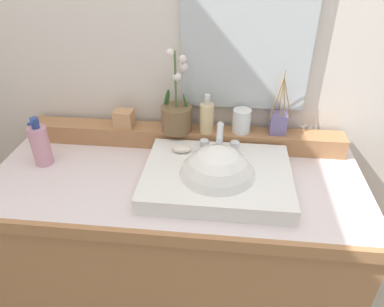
# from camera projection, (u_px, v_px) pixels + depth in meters

# --- Properties ---
(wall_back) EXTENTS (2.98, 0.20, 2.66)m
(wall_back) POSITION_uv_depth(u_px,v_px,m) (188.00, 9.00, 1.34)
(wall_back) COLOR silver
(wall_back) RESTS_ON ground
(vanity_cabinet) EXTENTS (1.32, 0.57, 0.85)m
(vanity_cabinet) POSITION_uv_depth(u_px,v_px,m) (178.00, 260.00, 1.50)
(vanity_cabinet) COLOR #A97449
(vanity_cabinet) RESTS_ON ground
(back_ledge) EXTENTS (1.24, 0.09, 0.07)m
(back_ledge) POSITION_uv_depth(u_px,v_px,m) (184.00, 137.00, 1.44)
(back_ledge) COLOR #A97449
(back_ledge) RESTS_ON vanity_cabinet
(sink_basin) EXTENTS (0.49, 0.38, 0.29)m
(sink_basin) POSITION_uv_depth(u_px,v_px,m) (217.00, 181.00, 1.22)
(sink_basin) COLOR white
(sink_basin) RESTS_ON vanity_cabinet
(soap_bar) EXTENTS (0.07, 0.04, 0.02)m
(soap_bar) POSITION_uv_depth(u_px,v_px,m) (181.00, 149.00, 1.31)
(soap_bar) COLOR silver
(soap_bar) RESTS_ON sink_basin
(potted_plant) EXTENTS (0.12, 0.12, 0.32)m
(potted_plant) POSITION_uv_depth(u_px,v_px,m) (177.00, 114.00, 1.38)
(potted_plant) COLOR brown
(potted_plant) RESTS_ON back_ledge
(soap_dispenser) EXTENTS (0.05, 0.05, 0.15)m
(soap_dispenser) POSITION_uv_depth(u_px,v_px,m) (207.00, 117.00, 1.37)
(soap_dispenser) COLOR beige
(soap_dispenser) RESTS_ON back_ledge
(tumbler_cup) EXTENTS (0.07, 0.07, 0.09)m
(tumbler_cup) POSITION_uv_depth(u_px,v_px,m) (242.00, 121.00, 1.38)
(tumbler_cup) COLOR white
(tumbler_cup) RESTS_ON back_ledge
(reed_diffuser) EXTENTS (0.08, 0.07, 0.25)m
(reed_diffuser) POSITION_uv_depth(u_px,v_px,m) (278.00, 122.00, 1.37)
(reed_diffuser) COLOR slate
(reed_diffuser) RESTS_ON back_ledge
(trinket_box) EXTENTS (0.08, 0.06, 0.07)m
(trinket_box) POSITION_uv_depth(u_px,v_px,m) (124.00, 119.00, 1.42)
(trinket_box) COLOR tan
(trinket_box) RESTS_ON back_ledge
(lotion_bottle) EXTENTS (0.07, 0.07, 0.18)m
(lotion_bottle) POSITION_uv_depth(u_px,v_px,m) (40.00, 145.00, 1.31)
(lotion_bottle) COLOR #CF90A4
(lotion_bottle) RESTS_ON vanity_cabinet
(mirror) EXTENTS (0.46, 0.02, 0.46)m
(mirror) POSITION_uv_depth(u_px,v_px,m) (246.00, 46.00, 1.28)
(mirror) COLOR silver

